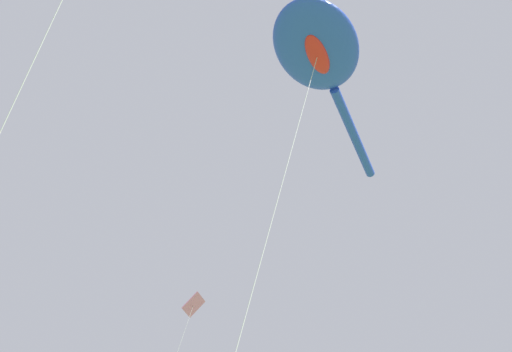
# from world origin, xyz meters

# --- Properties ---
(big_show_kite) EXTENTS (11.88, 4.67, 19.03)m
(big_show_kite) POSITION_xyz_m (4.69, 11.50, 18.47)
(big_show_kite) COLOR blue
(big_show_kite) RESTS_ON ground
(small_kite_stunt_black) EXTENTS (4.66, 1.17, 15.28)m
(small_kite_stunt_black) POSITION_xyz_m (9.80, 23.47, 14.27)
(small_kite_stunt_black) COLOR pink
(small_kite_stunt_black) RESTS_ON ground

